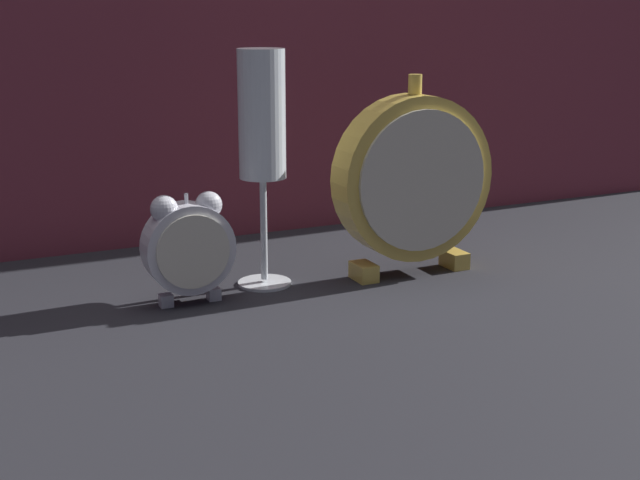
% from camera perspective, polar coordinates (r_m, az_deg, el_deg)
% --- Properties ---
extents(ground_plane, '(4.00, 4.00, 0.00)m').
position_cam_1_polar(ground_plane, '(0.83, 2.36, -4.77)').
color(ground_plane, '#232328').
extents(alarm_clock_twin_bell, '(0.09, 0.03, 0.11)m').
position_cam_1_polar(alarm_clock_twin_bell, '(0.85, -8.43, -0.22)').
color(alarm_clock_twin_bell, silver).
rests_on(alarm_clock_twin_bell, ground_plane).
extents(mantel_clock_silver, '(0.17, 0.04, 0.21)m').
position_cam_1_polar(mantel_clock_silver, '(0.93, 5.99, 3.89)').
color(mantel_clock_silver, gold).
rests_on(mantel_clock_silver, ground_plane).
extents(champagne_flute, '(0.05, 0.05, 0.24)m').
position_cam_1_polar(champagne_flute, '(0.88, -3.73, 7.04)').
color(champagne_flute, silver).
rests_on(champagne_flute, ground_plane).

